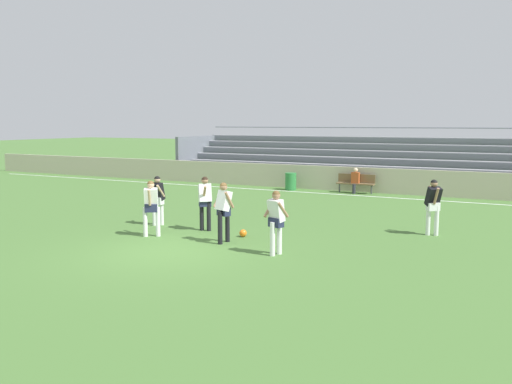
{
  "coord_description": "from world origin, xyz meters",
  "views": [
    {
      "loc": [
        8.1,
        -11.02,
        3.35
      ],
      "look_at": [
        0.4,
        4.32,
        1.09
      ],
      "focal_mm": 37.12,
      "sensor_mm": 36.0,
      "label": 1
    }
  ],
  "objects_px": {
    "bleacher_stand": "(365,160)",
    "player_white_overlapping": "(205,199)",
    "player_dark_dropping_back": "(433,202)",
    "soccer_ball": "(243,233)",
    "spectator_seated": "(355,179)",
    "trash_bin": "(291,181)",
    "player_dark_challenging": "(158,196)",
    "player_white_on_ball": "(151,203)",
    "player_white_wide_left": "(224,207)",
    "player_white_wide_right": "(276,217)",
    "bench_centre_sideline": "(356,182)"
  },
  "relations": [
    {
      "from": "player_white_on_ball",
      "to": "player_white_overlapping",
      "type": "bearing_deg",
      "value": 56.12
    },
    {
      "from": "player_white_wide_left",
      "to": "player_dark_challenging",
      "type": "relative_size",
      "value": 1.05
    },
    {
      "from": "spectator_seated",
      "to": "player_dark_dropping_back",
      "type": "bearing_deg",
      "value": -60.08
    },
    {
      "from": "spectator_seated",
      "to": "player_white_overlapping",
      "type": "xyz_separation_m",
      "value": [
        -1.69,
        -10.69,
        0.31
      ]
    },
    {
      "from": "bleacher_stand",
      "to": "player_white_overlapping",
      "type": "xyz_separation_m",
      "value": [
        -1.2,
        -14.19,
        -0.33
      ]
    },
    {
      "from": "trash_bin",
      "to": "player_white_wide_left",
      "type": "relative_size",
      "value": 0.5
    },
    {
      "from": "player_white_on_ball",
      "to": "soccer_ball",
      "type": "bearing_deg",
      "value": 25.28
    },
    {
      "from": "player_dark_dropping_back",
      "to": "spectator_seated",
      "type": "bearing_deg",
      "value": 119.92
    },
    {
      "from": "bench_centre_sideline",
      "to": "trash_bin",
      "type": "xyz_separation_m",
      "value": [
        -3.23,
        -0.34,
        -0.12
      ]
    },
    {
      "from": "player_white_overlapping",
      "to": "player_white_wide_right",
      "type": "relative_size",
      "value": 1.02
    },
    {
      "from": "bench_centre_sideline",
      "to": "player_white_wide_left",
      "type": "height_order",
      "value": "player_white_wide_left"
    },
    {
      "from": "player_white_wide_right",
      "to": "soccer_ball",
      "type": "relative_size",
      "value": 7.52
    },
    {
      "from": "player_white_wide_right",
      "to": "player_white_on_ball",
      "type": "bearing_deg",
      "value": 175.05
    },
    {
      "from": "bench_centre_sideline",
      "to": "player_white_overlapping",
      "type": "height_order",
      "value": "player_white_overlapping"
    },
    {
      "from": "spectator_seated",
      "to": "player_dark_challenging",
      "type": "relative_size",
      "value": 0.75
    },
    {
      "from": "bleacher_stand",
      "to": "player_white_wide_left",
      "type": "bearing_deg",
      "value": -89.37
    },
    {
      "from": "player_dark_dropping_back",
      "to": "soccer_ball",
      "type": "relative_size",
      "value": 7.63
    },
    {
      "from": "spectator_seated",
      "to": "player_dark_challenging",
      "type": "bearing_deg",
      "value": -108.4
    },
    {
      "from": "bleacher_stand",
      "to": "player_white_wide_right",
      "type": "height_order",
      "value": "bleacher_stand"
    },
    {
      "from": "bench_centre_sideline",
      "to": "soccer_ball",
      "type": "relative_size",
      "value": 8.18
    },
    {
      "from": "player_white_overlapping",
      "to": "player_dark_challenging",
      "type": "relative_size",
      "value": 1.04
    },
    {
      "from": "soccer_ball",
      "to": "player_white_overlapping",
      "type": "bearing_deg",
      "value": 169.33
    },
    {
      "from": "player_white_wide_right",
      "to": "player_dark_dropping_back",
      "type": "bearing_deg",
      "value": 53.13
    },
    {
      "from": "player_white_overlapping",
      "to": "player_dark_dropping_back",
      "type": "xyz_separation_m",
      "value": [
        6.43,
        2.46,
        -0.01
      ]
    },
    {
      "from": "player_white_wide_right",
      "to": "player_dark_challenging",
      "type": "relative_size",
      "value": 1.02
    },
    {
      "from": "spectator_seated",
      "to": "player_white_on_ball",
      "type": "distance_m",
      "value": 12.41
    },
    {
      "from": "player_white_wide_left",
      "to": "soccer_ball",
      "type": "bearing_deg",
      "value": 83.42
    },
    {
      "from": "bench_centre_sideline",
      "to": "player_white_on_ball",
      "type": "distance_m",
      "value": 12.53
    },
    {
      "from": "player_white_wide_left",
      "to": "soccer_ball",
      "type": "height_order",
      "value": "player_white_wide_left"
    },
    {
      "from": "trash_bin",
      "to": "player_white_on_ball",
      "type": "xyz_separation_m",
      "value": [
        0.57,
        -11.89,
        0.56
      ]
    },
    {
      "from": "bleacher_stand",
      "to": "player_dark_challenging",
      "type": "height_order",
      "value": "bleacher_stand"
    },
    {
      "from": "soccer_ball",
      "to": "player_white_on_ball",
      "type": "bearing_deg",
      "value": -154.72
    },
    {
      "from": "bench_centre_sideline",
      "to": "player_dark_challenging",
      "type": "distance_m",
      "value": 11.33
    },
    {
      "from": "trash_bin",
      "to": "player_dark_challenging",
      "type": "height_order",
      "value": "player_dark_challenging"
    },
    {
      "from": "player_white_on_ball",
      "to": "player_dark_challenging",
      "type": "bearing_deg",
      "value": 120.9
    },
    {
      "from": "trash_bin",
      "to": "spectator_seated",
      "type": "distance_m",
      "value": 3.25
    },
    {
      "from": "trash_bin",
      "to": "soccer_ball",
      "type": "bearing_deg",
      "value": -74.31
    },
    {
      "from": "bleacher_stand",
      "to": "bench_centre_sideline",
      "type": "height_order",
      "value": "bleacher_stand"
    },
    {
      "from": "player_white_wide_right",
      "to": "player_white_overlapping",
      "type": "bearing_deg",
      "value": 150.97
    },
    {
      "from": "bleacher_stand",
      "to": "player_dark_dropping_back",
      "type": "distance_m",
      "value": 12.85
    },
    {
      "from": "player_white_wide_left",
      "to": "player_white_overlapping",
      "type": "relative_size",
      "value": 1.01
    },
    {
      "from": "player_white_on_ball",
      "to": "player_dark_dropping_back",
      "type": "bearing_deg",
      "value": 27.75
    },
    {
      "from": "bench_centre_sideline",
      "to": "player_dark_dropping_back",
      "type": "distance_m",
      "value": 9.61
    },
    {
      "from": "bench_centre_sideline",
      "to": "player_white_wide_right",
      "type": "bearing_deg",
      "value": -83.0
    },
    {
      "from": "bleacher_stand",
      "to": "player_white_overlapping",
      "type": "bearing_deg",
      "value": -94.85
    },
    {
      "from": "soccer_ball",
      "to": "bench_centre_sideline",
      "type": "bearing_deg",
      "value": 88.91
    },
    {
      "from": "player_white_wide_left",
      "to": "player_white_on_ball",
      "type": "relative_size",
      "value": 1.03
    },
    {
      "from": "spectator_seated",
      "to": "bench_centre_sideline",
      "type": "bearing_deg",
      "value": 90.0
    },
    {
      "from": "bleacher_stand",
      "to": "soccer_ball",
      "type": "bearing_deg",
      "value": -88.9
    },
    {
      "from": "trash_bin",
      "to": "soccer_ball",
      "type": "distance_m",
      "value": 11.16
    }
  ]
}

